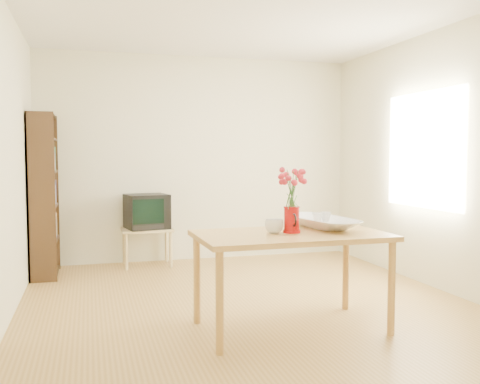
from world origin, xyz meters
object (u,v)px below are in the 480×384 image
object	(u,v)px
table	(291,243)
pitcher	(292,221)
mug	(274,226)
television	(147,211)
bowl	(322,197)

from	to	relation	value
table	pitcher	xyz separation A→B (m)	(0.01, 0.02, 0.17)
mug	television	size ratio (longest dim) A/B	0.25
pitcher	bowl	world-z (taller)	bowl
bowl	television	world-z (taller)	bowl
mug	bowl	bearing A→B (deg)	156.08
table	mug	distance (m)	0.19
pitcher	bowl	size ratio (longest dim) A/B	0.39
mug	television	world-z (taller)	television
bowl	television	size ratio (longest dim) A/B	0.99
pitcher	mug	xyz separation A→B (m)	(-0.14, 0.00, -0.04)
pitcher	table	bearing A→B (deg)	-111.17
television	pitcher	bearing A→B (deg)	-83.17
pitcher	bowl	distance (m)	0.42
mug	television	xyz separation A→B (m)	(-0.69, 2.68, -0.13)
mug	bowl	world-z (taller)	bowl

